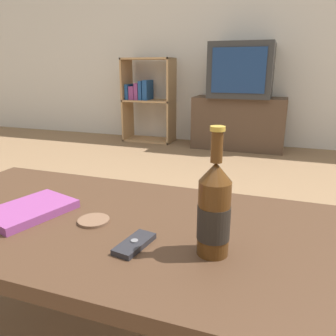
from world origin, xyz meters
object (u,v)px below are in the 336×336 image
(tv_stand, at_px, (238,123))
(beer_bottle, at_px, (214,211))
(television, at_px, (241,70))
(bookshelf, at_px, (146,98))
(table_book, at_px, (30,210))
(cell_phone, at_px, (135,244))

(tv_stand, xyz_separation_m, beer_bottle, (0.31, -2.84, 0.25))
(television, bearing_deg, beer_bottle, -83.79)
(bookshelf, height_order, table_book, bookshelf)
(bookshelf, bearing_deg, television, -2.86)
(television, relative_size, bookshelf, 0.65)
(bookshelf, relative_size, table_book, 3.43)
(beer_bottle, bearing_deg, cell_phone, -169.76)
(beer_bottle, relative_size, cell_phone, 2.35)
(bookshelf, bearing_deg, beer_bottle, -64.44)
(cell_phone, bearing_deg, television, 102.26)
(television, xyz_separation_m, bookshelf, (-1.07, 0.05, -0.31))
(television, bearing_deg, table_book, -95.03)
(tv_stand, relative_size, cell_phone, 7.45)
(television, height_order, cell_phone, television)
(television, relative_size, cell_phone, 4.86)
(beer_bottle, bearing_deg, table_book, 176.32)
(tv_stand, relative_size, table_book, 3.45)
(beer_bottle, bearing_deg, tv_stand, 96.20)
(tv_stand, xyz_separation_m, bookshelf, (-1.07, 0.05, 0.23))
(bookshelf, xyz_separation_m, cell_phone, (1.20, -2.92, -0.08))
(tv_stand, bearing_deg, beer_bottle, -83.80)
(tv_stand, relative_size, television, 1.53)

